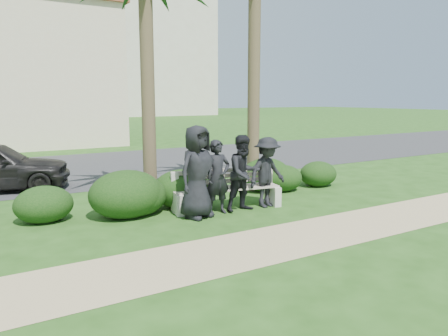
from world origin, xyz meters
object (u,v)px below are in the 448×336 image
Objects in this scene: man_d at (267,172)px; man_a at (197,172)px; man_c at (244,173)px; park_bench at (226,192)px; man_b at (218,177)px.

man_a is at bearing 170.71° from man_d.
man_a is 1.20× the size of man_d.
man_d is (0.64, 0.02, -0.04)m from man_c.
park_bench is at bearing 1.58° from man_a.
man_c is 1.05× the size of man_d.
man_c reaches higher than park_bench.
man_b is (-0.37, -0.26, 0.41)m from park_bench.
park_bench is 1.02m from man_d.
park_bench is at bearing 150.47° from man_d.
man_a is 1.77m from man_d.
man_d is (1.76, -0.01, -0.16)m from man_a.
park_bench is 1.32× the size of man_a.
man_b is 0.62m from man_c.
park_bench is 0.62m from man_c.
man_a is at bearing -149.65° from park_bench.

